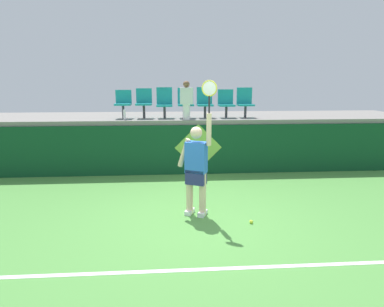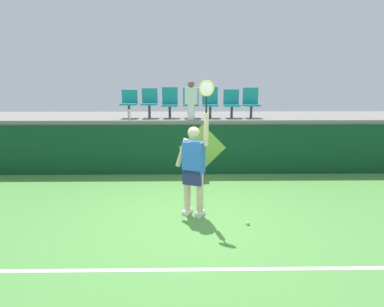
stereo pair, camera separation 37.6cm
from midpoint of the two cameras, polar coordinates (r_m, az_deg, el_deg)
ground_plane at (r=6.17m, az=1.79°, el=-11.46°), size 40.00×40.00×0.00m
court_back_wall at (r=9.00m, az=0.88°, el=0.71°), size 13.74×0.20×1.35m
spectator_platform at (r=10.15m, az=0.67°, el=6.22°), size 13.74×2.65×0.12m
court_baseline_stripe at (r=4.74m, az=2.75°, el=-19.32°), size 12.37×0.08×0.01m
tennis_player at (r=6.12m, az=2.09°, el=-2.28°), size 0.70×0.39×2.51m
tennis_ball at (r=6.10m, az=11.35°, el=-11.67°), size 0.07×0.07×0.07m
water_bottle at (r=9.14m, az=-9.50°, el=6.62°), size 0.07×0.07×0.27m
stadium_chair_0 at (r=9.54m, az=-9.64°, el=8.72°), size 0.44×0.42×0.78m
stadium_chair_1 at (r=9.48m, az=-6.19°, el=8.89°), size 0.44×0.42×0.82m
stadium_chair_2 at (r=9.45m, az=-2.69°, el=8.87°), size 0.44×0.42×0.85m
stadium_chair_3 at (r=9.45m, az=0.96°, el=8.89°), size 0.44×0.42×0.83m
stadium_chair_4 at (r=9.48m, az=4.29°, el=8.89°), size 0.44×0.42×0.86m
stadium_chair_5 at (r=9.55m, az=7.95°, el=8.66°), size 0.44×0.42×0.79m
stadium_chair_6 at (r=9.66m, az=11.21°, el=8.72°), size 0.44×0.42×0.84m
spectator_0 at (r=9.03m, az=1.05°, el=9.22°), size 0.34×0.20×1.03m
wall_signage_mount at (r=9.08m, az=2.95°, el=-3.57°), size 1.27×0.01×1.38m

